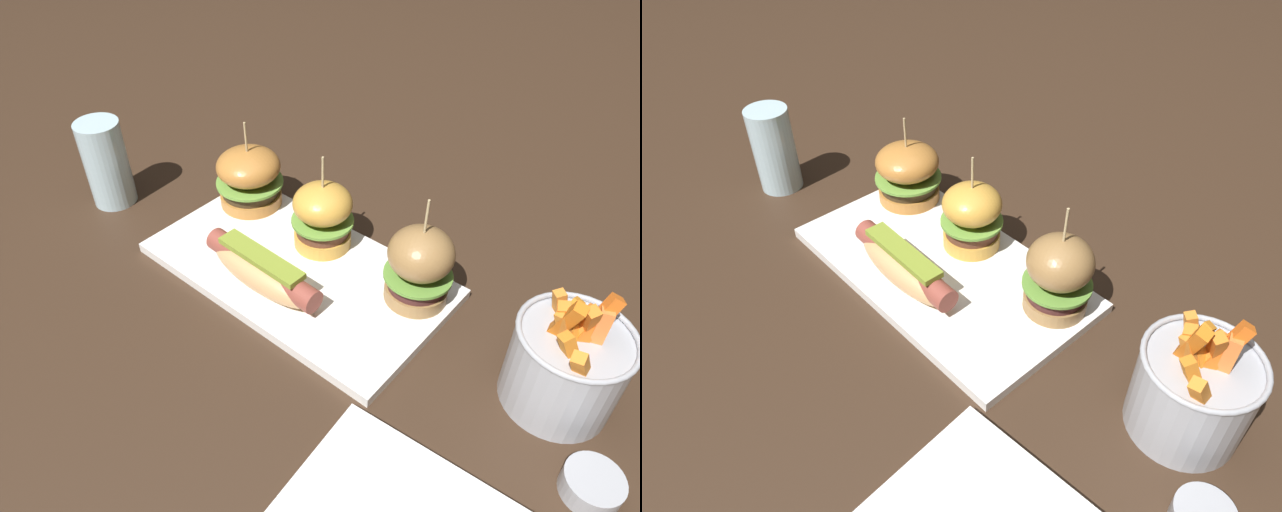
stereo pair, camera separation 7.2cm
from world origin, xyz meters
TOP-DOWN VIEW (x-y plane):
  - ground_plane at (0.00, 0.00)m, footprint 3.00×3.00m
  - platter_main at (0.00, 0.00)m, footprint 0.40×0.22m
  - hot_dog at (-0.01, -0.06)m, footprint 0.18×0.06m
  - slider_left at (-0.15, 0.06)m, footprint 0.10×0.10m
  - slider_center at (-0.01, 0.06)m, footprint 0.09×0.09m
  - slider_right at (0.15, 0.05)m, footprint 0.08×0.08m
  - fries_bucket at (0.34, 0.03)m, footprint 0.12×0.12m
  - water_glass at (-0.33, -0.06)m, footprint 0.06×0.06m

SIDE VIEW (x-z plane):
  - ground_plane at x=0.00m, z-range 0.00..0.00m
  - platter_main at x=0.00m, z-range 0.00..0.01m
  - hot_dog at x=-0.01m, z-range 0.01..0.06m
  - fries_bucket at x=0.34m, z-range -0.02..0.13m
  - slider_left at x=-0.15m, z-range -0.01..0.13m
  - slider_center at x=-0.01m, z-range -0.01..0.13m
  - water_glass at x=-0.33m, z-range 0.00..0.13m
  - slider_right at x=0.15m, z-range -0.01..0.14m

